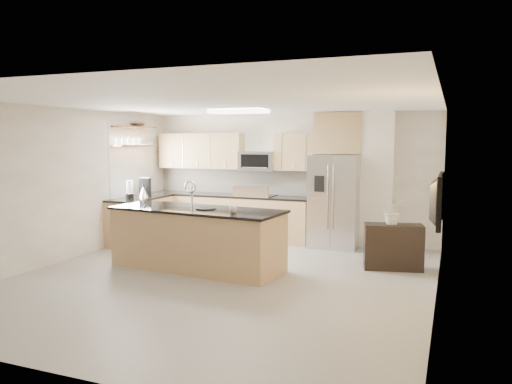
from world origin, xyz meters
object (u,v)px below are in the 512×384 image
at_px(island, 197,238).
at_px(cup, 233,210).
at_px(microwave, 258,161).
at_px(television, 431,199).
at_px(blender, 130,191).
at_px(kettle, 143,192).
at_px(platter, 205,208).
at_px(bowl, 139,124).
at_px(refrigerator, 335,201).
at_px(flower_vase, 393,205).
at_px(coffee_maker, 145,187).
at_px(range, 256,217).
at_px(credenza, 393,247).

xyz_separation_m(island, cup, (0.74, -0.22, 0.53)).
bearing_deg(microwave, television, -42.75).
distance_m(blender, kettle, 0.39).
bearing_deg(television, platter, 79.29).
distance_m(bowl, television, 6.30).
bearing_deg(refrigerator, flower_vase, -47.02).
xyz_separation_m(kettle, television, (5.54, -2.09, 0.32)).
bearing_deg(island, platter, 1.97).
distance_m(refrigerator, platter, 2.88).
relative_size(microwave, television, 0.71).
bearing_deg(flower_vase, television, -70.53).
relative_size(coffee_maker, flower_vase, 0.60).
bearing_deg(refrigerator, microwave, 174.14).
height_order(platter, blender, blender).
relative_size(range, kettle, 4.61).
distance_m(refrigerator, credenza, 1.89).
xyz_separation_m(cup, blender, (-2.78, 1.28, 0.05)).
xyz_separation_m(refrigerator, coffee_maker, (-3.75, -0.82, 0.21)).
relative_size(microwave, kettle, 3.08).
xyz_separation_m(blender, coffee_maker, (-0.02, 0.55, 0.02)).
distance_m(range, platter, 2.54).
xyz_separation_m(refrigerator, flower_vase, (1.23, -1.32, 0.14)).
relative_size(cup, kettle, 0.47).
xyz_separation_m(coffee_maker, bowl, (-0.16, 0.07, 1.29)).
bearing_deg(range, blender, -145.75).
xyz_separation_m(refrigerator, television, (1.85, -3.07, 0.46)).
height_order(island, television, television).
height_order(flower_vase, television, television).
relative_size(cup, bowl, 0.31).
xyz_separation_m(platter, blender, (-2.20, 1.07, 0.09)).
bearing_deg(bowl, blender, -74.07).
xyz_separation_m(coffee_maker, flower_vase, (4.98, -0.50, -0.06)).
bearing_deg(cup, range, 104.70).
height_order(platter, flower_vase, flower_vase).
xyz_separation_m(refrigerator, island, (-1.69, -2.42, -0.40)).
relative_size(bowl, television, 0.35).
height_order(cup, coffee_maker, coffee_maker).
bearing_deg(television, credenza, 18.96).
height_order(island, flower_vase, island).
bearing_deg(refrigerator, kettle, -165.09).
bearing_deg(cup, platter, 159.87).
distance_m(refrigerator, flower_vase, 1.81).
bearing_deg(platter, refrigerator, 57.82).
xyz_separation_m(microwave, flower_vase, (2.89, -1.49, -0.59)).
xyz_separation_m(blender, flower_vase, (4.96, 0.05, -0.04)).
bearing_deg(range, refrigerator, -1.60).
relative_size(range, cup, 9.72).
height_order(microwave, cup, microwave).
bearing_deg(island, microwave, 94.86).
relative_size(flower_vase, television, 0.57).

